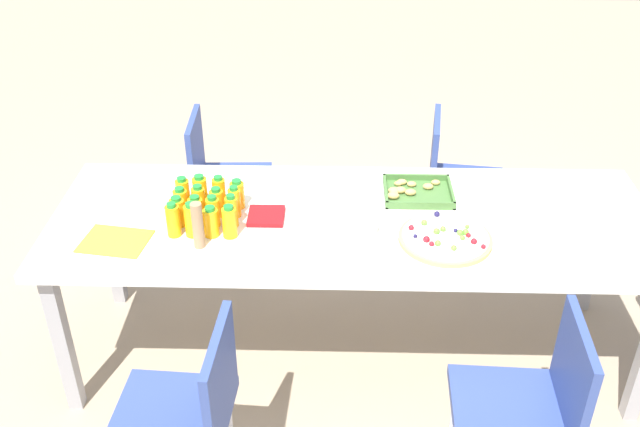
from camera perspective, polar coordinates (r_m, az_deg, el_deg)
The scene contains 28 objects.
ground_plane at distance 3.49m, azimuth 2.37°, elevation -10.81°, with size 12.00×12.00×0.00m, color tan.
party_table at distance 3.06m, azimuth 2.65°, elevation -1.22°, with size 2.54×0.88×0.76m.
chair_near_right at distance 2.68m, azimuth 16.37°, elevation -14.12°, with size 0.42×0.42×0.83m.
chair_far_right at distance 3.91m, azimuth 10.56°, elevation 2.90°, with size 0.45×0.45×0.83m.
chair_far_left at distance 3.90m, azimuth -7.92°, elevation 3.04°, with size 0.41×0.41×0.83m.
chair_near_left at distance 2.59m, azimuth -10.27°, elevation -14.94°, with size 0.42×0.42×0.83m.
juice_bottle_0 at distance 2.93m, azimuth -11.53°, elevation -0.53°, with size 0.06×0.06×0.15m.
juice_bottle_1 at distance 2.92m, azimuth -10.08°, elevation -0.51°, with size 0.06×0.06×0.15m.
juice_bottle_2 at distance 2.91m, azimuth -8.60°, elevation -0.68°, with size 0.06×0.06×0.13m.
juice_bottle_3 at distance 2.89m, azimuth -7.16°, elevation -0.67°, with size 0.06×0.06×0.14m.
juice_bottle_4 at distance 3.00m, azimuth -11.20°, elevation 0.11°, with size 0.06×0.06×0.13m.
juice_bottle_5 at distance 2.99m, azimuth -9.77°, elevation 0.15°, with size 0.06×0.06×0.14m.
juice_bottle_6 at distance 2.97m, azimuth -8.45°, elevation 0.15°, with size 0.06×0.06×0.14m.
juice_bottle_7 at distance 2.96m, azimuth -7.00°, elevation 0.17°, with size 0.05×0.05×0.15m.
juice_bottle_8 at distance 3.06m, azimuth -10.94°, elevation 0.87°, with size 0.06×0.06×0.13m.
juice_bottle_9 at distance 3.04m, azimuth -9.56°, elevation 0.92°, with size 0.06×0.06×0.14m.
juice_bottle_10 at distance 3.03m, azimuth -8.16°, elevation 0.83°, with size 0.06×0.06×0.13m.
juice_bottle_11 at distance 3.03m, azimuth -6.76°, elevation 0.93°, with size 0.05×0.05×0.14m.
juice_bottle_12 at distance 3.13m, azimuth -10.77°, elevation 1.63°, with size 0.06×0.06×0.14m.
juice_bottle_13 at distance 3.11m, azimuth -9.43°, elevation 1.70°, with size 0.06×0.06×0.15m.
juice_bottle_14 at distance 3.09m, azimuth -7.97°, elevation 1.65°, with size 0.06×0.06×0.15m.
juice_bottle_15 at distance 3.08m, azimuth -6.55°, elevation 1.50°, with size 0.06×0.06×0.13m.
fruit_pizza at distance 2.91m, azimuth 9.86°, elevation -1.93°, with size 0.37×0.37×0.05m.
snack_tray at distance 3.21m, azimuth 7.49°, elevation 1.71°, with size 0.30×0.25×0.04m.
plate_stack at distance 2.94m, azimuth 2.66°, elevation -1.10°, with size 0.19×0.19×0.03m.
napkin_stack at distance 3.02m, azimuth -4.28°, elevation -0.20°, with size 0.15×0.15×0.02m, color red.
cardboard_tube at distance 2.83m, azimuth -9.63°, elevation -0.94°, with size 0.04×0.04×0.20m, color #9E7A56.
paper_folder at distance 2.99m, azimuth -15.88°, elevation -2.11°, with size 0.26×0.20×0.01m, color yellow.
Camera 1 is at (-0.08, -2.55, 2.38)m, focal length 40.51 mm.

